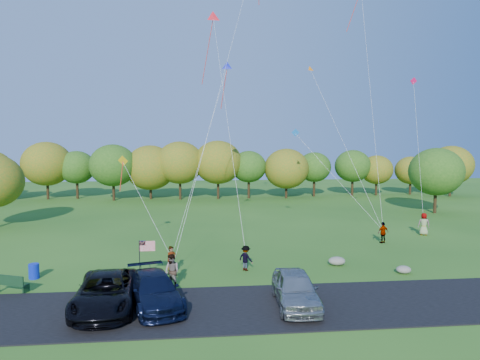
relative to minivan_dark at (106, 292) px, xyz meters
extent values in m
plane|color=#265819|center=(7.36, 3.62, -0.88)|extent=(140.00, 140.00, 0.00)
cube|color=black|center=(7.36, -0.38, -0.85)|extent=(44.00, 6.00, 0.06)
cylinder|color=#372614|center=(-17.79, 39.65, 0.63)|extent=(0.36, 0.36, 3.02)
ellipsoid|color=#245616|center=(-17.79, 39.65, 4.22)|extent=(6.37, 6.37, 5.74)
cylinder|color=#372614|center=(-12.28, 42.34, 0.34)|extent=(0.36, 0.36, 2.43)
ellipsoid|color=#245616|center=(-12.28, 42.34, 3.25)|extent=(5.21, 5.21, 4.69)
cylinder|color=#372614|center=(-8.12, 41.91, 0.39)|extent=(0.36, 0.36, 2.54)
ellipsoid|color=#3D6F1B|center=(-8.12, 41.91, 3.70)|extent=(6.29, 6.29, 5.66)
cylinder|color=#372614|center=(-2.01, 40.69, 0.25)|extent=(0.36, 0.36, 2.25)
ellipsoid|color=#3D6F1B|center=(-2.01, 40.69, 3.12)|extent=(5.39, 5.39, 4.85)
cylinder|color=#372614|center=(2.66, 40.68, 0.46)|extent=(0.36, 0.36, 2.68)
ellipsoid|color=#3D6F1B|center=(2.66, 40.68, 4.03)|extent=(6.86, 6.86, 6.17)
cylinder|color=#372614|center=(6.86, 40.99, 0.27)|extent=(0.36, 0.36, 2.30)
ellipsoid|color=#245616|center=(6.86, 40.99, 3.40)|extent=(6.08, 6.08, 5.47)
cylinder|color=#372614|center=(12.83, 43.56, 0.48)|extent=(0.36, 0.36, 2.71)
ellipsoid|color=#3D6F1B|center=(12.83, 43.56, 4.07)|extent=(6.88, 6.88, 6.20)
cylinder|color=#372614|center=(17.32, 40.93, 0.39)|extent=(0.36, 0.36, 2.53)
ellipsoid|color=#245616|center=(17.32, 40.93, 3.25)|extent=(4.91, 4.91, 4.42)
cylinder|color=#372614|center=(22.27, 42.95, 0.54)|extent=(0.36, 0.36, 2.84)
ellipsoid|color=#3D6F1B|center=(22.27, 42.95, 4.13)|extent=(6.67, 6.67, 6.00)
cylinder|color=#372614|center=(27.99, 40.44, 0.71)|extent=(0.36, 0.36, 3.18)
ellipsoid|color=#3D6F1B|center=(27.99, 40.44, 4.00)|extent=(5.22, 5.22, 4.70)
cylinder|color=#372614|center=(32.79, 40.30, 0.64)|extent=(0.36, 0.36, 3.04)
ellipsoid|color=#245616|center=(32.79, 40.30, 4.08)|extent=(5.89, 5.89, 5.30)
cylinder|color=#372614|center=(37.99, 40.40, 0.65)|extent=(0.36, 0.36, 3.04)
ellipsoid|color=#245616|center=(37.99, 40.40, 4.45)|extent=(7.03, 7.03, 6.33)
cylinder|color=#372614|center=(41.85, 40.43, 0.48)|extent=(0.36, 0.36, 2.72)
ellipsoid|color=#3D6F1B|center=(41.85, 40.43, 4.17)|extent=(7.16, 7.16, 6.44)
cylinder|color=#372614|center=(31.36, 25.62, 0.52)|extent=(0.36, 0.36, 2.80)
ellipsoid|color=#245616|center=(31.36, 25.62, 3.87)|extent=(6.00, 6.00, 5.40)
imported|color=black|center=(0.00, 0.00, 0.00)|extent=(3.07, 6.03, 1.63)
imported|color=black|center=(2.24, 0.15, -0.05)|extent=(3.56, 5.68, 1.53)
imported|color=gray|center=(8.99, -0.49, 0.01)|extent=(2.21, 4.95, 1.65)
imported|color=#4C4C59|center=(2.77, 5.36, -0.02)|extent=(0.75, 0.69, 1.72)
imported|color=#4C4C59|center=(2.93, 2.82, 0.05)|extent=(1.14, 1.13, 1.86)
imported|color=#4C4C59|center=(7.30, 5.68, -0.09)|extent=(1.13, 1.12, 1.56)
imported|color=#4C4C59|center=(19.00, 11.90, -0.03)|extent=(1.07, 0.69, 1.70)
imported|color=#4C4C59|center=(23.81, 14.45, 0.09)|extent=(1.08, 0.87, 1.93)
cube|color=black|center=(-5.48, 2.92, -0.45)|extent=(1.73, 0.80, 0.06)
cube|color=black|center=(-5.48, 2.74, -0.15)|extent=(1.71, 0.74, 0.56)
cube|color=black|center=(-4.72, 2.92, -0.66)|extent=(0.25, 0.45, 0.42)
cylinder|color=#0C22BB|center=(-5.18, 5.33, -0.44)|extent=(0.58, 0.58, 0.88)
cylinder|color=black|center=(1.07, 3.94, 0.34)|extent=(0.05, 0.05, 2.43)
cube|color=red|center=(1.50, 3.94, 1.22)|extent=(0.88, 0.58, 0.02)
cube|color=navy|center=(1.24, 3.95, 1.39)|extent=(0.35, 0.02, 0.27)
ellipsoid|color=gray|center=(13.31, 6.21, -0.60)|extent=(1.10, 0.86, 0.55)
ellipsoid|color=slate|center=(16.76, 4.08, -0.64)|extent=(0.90, 0.75, 0.47)
cone|color=red|center=(5.87, 17.68, 17.88)|extent=(1.29, 0.63, 1.16)
cone|color=#121BB4|center=(6.78, 13.90, 13.04)|extent=(0.96, 0.56, 0.83)
cone|color=orange|center=(15.21, 20.32, 14.11)|extent=(0.82, 0.63, 0.66)
cube|color=#E10F55|center=(23.13, 15.75, 12.43)|extent=(0.64, 0.16, 0.63)
cube|color=gold|center=(-0.85, 10.68, 5.79)|extent=(0.74, 0.31, 0.75)
cube|color=blue|center=(12.76, 15.83, 7.95)|extent=(0.66, 0.20, 0.67)
camera|label=1|loc=(4.28, -20.14, 6.91)|focal=32.00mm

